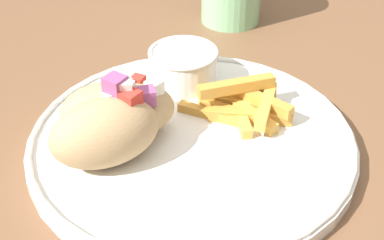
{
  "coord_description": "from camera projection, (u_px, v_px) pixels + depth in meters",
  "views": [
    {
      "loc": [
        -0.15,
        -0.36,
        1.04
      ],
      "look_at": [
        0.03,
        0.02,
        0.74
      ],
      "focal_mm": 50.0,
      "sensor_mm": 36.0,
      "label": 1
    }
  ],
  "objects": [
    {
      "name": "plate",
      "position": [
        192.0,
        140.0,
        0.52
      ],
      "size": [
        0.32,
        0.32,
        0.02
      ],
      "color": "white",
      "rests_on": "table"
    },
    {
      "name": "fries_pile",
      "position": [
        243.0,
        106.0,
        0.54
      ],
      "size": [
        0.1,
        0.1,
        0.03
      ],
      "color": "gold",
      "rests_on": "plate"
    },
    {
      "name": "pita_sandwich_far",
      "position": [
        118.0,
        109.0,
        0.51
      ],
      "size": [
        0.13,
        0.11,
        0.06
      ],
      "rotation": [
        0.0,
        0.0,
        -0.27
      ],
      "color": "tan",
      "rests_on": "plate"
    },
    {
      "name": "table",
      "position": [
        176.0,
        220.0,
        0.55
      ],
      "size": [
        1.2,
        1.2,
        0.7
      ],
      "color": "brown",
      "rests_on": "ground_plane"
    },
    {
      "name": "sauce_ramekin",
      "position": [
        183.0,
        65.0,
        0.59
      ],
      "size": [
        0.08,
        0.08,
        0.04
      ],
      "color": "white",
      "rests_on": "plate"
    },
    {
      "name": "pita_sandwich_near",
      "position": [
        105.0,
        131.0,
        0.47
      ],
      "size": [
        0.1,
        0.07,
        0.07
      ],
      "rotation": [
        0.0,
        0.0,
        0.03
      ],
      "color": "tan",
      "rests_on": "plate"
    }
  ]
}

